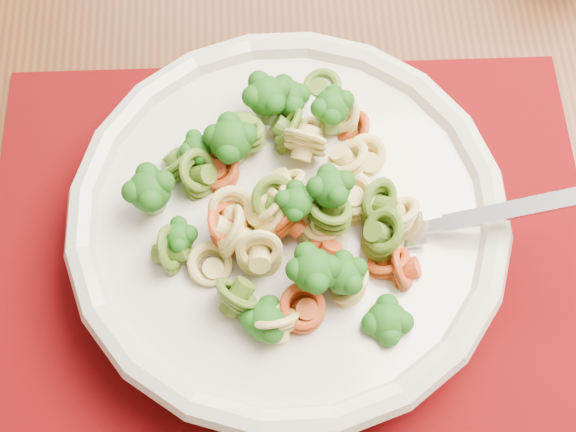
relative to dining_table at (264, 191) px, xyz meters
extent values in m
cube|color=#53351B|center=(0.41, 0.41, -0.63)|extent=(4.00, 4.00, 0.01)
cube|color=#563118|center=(0.00, 0.00, 0.08)|extent=(1.50, 1.09, 0.04)
cube|color=#570503|center=(0.00, -0.11, 0.10)|extent=(0.45, 0.38, 0.00)
cylinder|color=beige|center=(0.00, -0.09, 0.11)|extent=(0.12, 0.12, 0.01)
cylinder|color=beige|center=(0.00, -0.09, 0.13)|extent=(0.26, 0.26, 0.03)
torus|color=beige|center=(0.00, -0.09, 0.14)|extent=(0.28, 0.28, 0.02)
camera|label=1|loc=(-0.04, -0.30, 0.60)|focal=50.00mm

